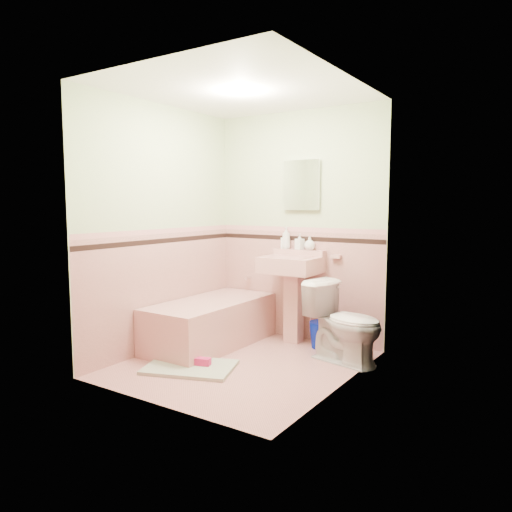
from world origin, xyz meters
The scene contains 32 objects.
floor centered at (0.00, 0.00, 0.00)m, with size 2.20×2.20×0.00m, color tan.
ceiling centered at (0.00, 0.00, 2.50)m, with size 2.20×2.20×0.00m, color white.
wall_back centered at (0.00, 1.10, 1.25)m, with size 2.50×2.50×0.00m, color #F1E5C4.
wall_front centered at (0.00, -1.10, 1.25)m, with size 2.50×2.50×0.00m, color #F1E5C4.
wall_left centered at (-1.00, 0.00, 1.25)m, with size 2.50×2.50×0.00m, color #F1E5C4.
wall_right centered at (1.00, 0.00, 1.25)m, with size 2.50×2.50×0.00m, color #F1E5C4.
wainscot_back centered at (0.00, 1.09, 0.60)m, with size 2.00×2.00×0.00m, color tan.
wainscot_front centered at (0.00, -1.09, 0.60)m, with size 2.00×2.00×0.00m, color tan.
wainscot_left centered at (-0.99, 0.00, 0.60)m, with size 2.20×2.20×0.00m, color tan.
wainscot_right centered at (0.99, 0.00, 0.60)m, with size 2.20×2.20×0.00m, color tan.
accent_back centered at (0.00, 1.08, 1.12)m, with size 2.00×2.00×0.00m, color black.
accent_front centered at (0.00, -1.08, 1.12)m, with size 2.00×2.00×0.00m, color black.
accent_left centered at (-0.98, 0.00, 1.12)m, with size 2.20×2.20×0.00m, color black.
accent_right centered at (0.98, 0.00, 1.12)m, with size 2.20×2.20×0.00m, color black.
cap_back centered at (0.00, 1.08, 1.22)m, with size 2.00×2.00×0.00m, color tan.
cap_front centered at (0.00, -1.08, 1.22)m, with size 2.00×2.00×0.00m, color tan.
cap_left centered at (-0.98, 0.00, 1.22)m, with size 2.20×2.20×0.00m, color tan.
cap_right centered at (0.98, 0.00, 1.22)m, with size 2.20×2.20×0.00m, color tan.
bathtub centered at (-0.63, 0.33, 0.23)m, with size 0.70×1.50×0.45m, color tan.
tub_faucet centered at (-0.63, 1.05, 0.63)m, with size 0.04×0.04×0.12m, color silver.
sink centered at (0.05, 0.86, 0.47)m, with size 0.60×0.49×0.94m, color tan, non-canonical shape.
sink_faucet centered at (0.05, 1.00, 0.95)m, with size 0.02×0.02×0.10m, color silver.
medicine_cabinet centered at (0.05, 1.07, 1.70)m, with size 0.43×0.04×0.54m, color white.
soap_dish centered at (0.47, 1.06, 0.95)m, with size 0.11×0.06×0.04m, color tan.
soap_bottle_left centered at (-0.12, 1.04, 1.13)m, with size 0.09×0.09×0.24m, color #B2B2B2.
soap_bottle_mid centered at (0.05, 1.04, 1.09)m, with size 0.08×0.08×0.17m, color #B2B2B2.
soap_bottle_right centered at (0.17, 1.04, 1.08)m, with size 0.11×0.11×0.15m, color #B2B2B2.
tube centered at (-0.17, 1.04, 1.06)m, with size 0.04×0.04×0.12m, color white.
toilet centered at (0.79, 0.59, 0.38)m, with size 0.43×0.75×0.76m, color white.
bucket centered at (0.41, 0.89, 0.14)m, with size 0.28×0.28×0.28m, color #00128C, non-canonical shape.
bath_mat centered at (-0.32, -0.37, 0.02)m, with size 0.79×0.53×0.03m, color #97A88C.
shoe centered at (-0.24, -0.29, 0.06)m, with size 0.16×0.08×0.07m, color #BF1E59.
Camera 1 is at (2.52, -3.60, 1.50)m, focal length 33.86 mm.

